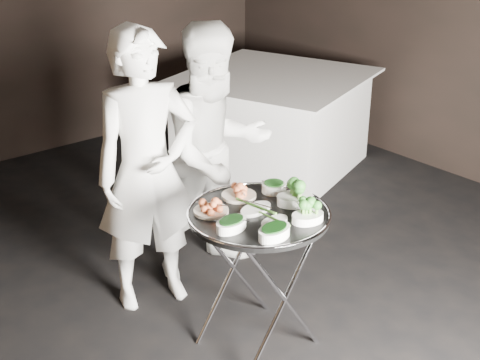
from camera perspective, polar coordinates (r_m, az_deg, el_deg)
floor at (r=3.88m, az=0.06°, el=-13.99°), size 6.00×7.00×0.05m
tray_stand at (r=3.62m, az=1.54°, el=-8.01°), size 0.55×0.46×0.80m
serving_tray at (r=3.44m, az=1.61°, el=-2.94°), size 0.75×0.75×0.04m
potato_plate_a at (r=3.43m, az=-2.49°, el=-2.35°), size 0.19×0.19×0.07m
potato_plate_b at (r=3.59m, az=-0.10°, el=-1.03°), size 0.19×0.19×0.07m
greens_bowl at (r=3.65m, az=2.91°, el=-0.50°), size 0.13×0.13×0.08m
asparagus_plate_a at (r=3.44m, az=1.35°, el=-2.39°), size 0.21×0.14×0.04m
asparagus_plate_b at (r=3.33m, az=2.95°, el=-3.46°), size 0.17×0.10×0.03m
spinach_bowl_a at (r=3.26m, az=-0.74°, el=-3.69°), size 0.19×0.14×0.07m
spinach_bowl_b at (r=3.19m, az=2.94°, el=-4.33°), size 0.21×0.15×0.08m
broccoli_bowl_a at (r=3.53m, az=4.70°, el=-1.47°), size 0.23×0.20×0.08m
broccoli_bowl_b at (r=3.35m, az=5.80°, el=-3.05°), size 0.19×0.16×0.07m
serving_utensils at (r=3.47m, az=1.08°, el=-1.66°), size 0.57×0.41×0.01m
waiter_left at (r=3.88m, az=-7.93°, el=0.69°), size 0.70×0.54×1.69m
waiter_right at (r=4.20m, az=-2.08°, el=2.36°), size 0.86×0.71×1.64m
dining_table at (r=5.97m, az=2.79°, el=4.98°), size 1.49×1.49×0.85m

